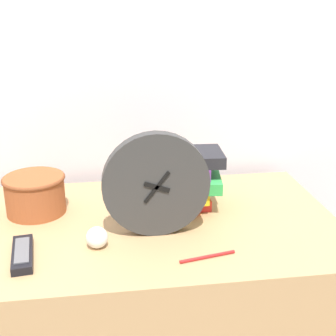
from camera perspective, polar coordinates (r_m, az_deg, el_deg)
wall_back at (r=1.57m, az=-7.12°, el=14.55°), size 6.00×0.04×2.40m
desk at (r=1.52m, az=-5.29°, el=-19.61°), size 1.22×0.64×0.76m
desk_clock at (r=1.19m, az=-1.46°, el=-2.06°), size 0.28×0.04×0.28m
book_stack at (r=1.37m, az=1.28°, el=-1.20°), size 0.25×0.20×0.17m
basket at (r=1.39m, az=-15.90°, el=-2.93°), size 0.18×0.18×0.11m
tv_remote at (r=1.19m, az=-17.32°, el=-9.97°), size 0.07×0.17×0.02m
crumpled_paper_ball at (r=1.19m, az=-8.66°, el=-8.37°), size 0.05×0.05×0.05m
pen at (r=1.14m, az=4.85°, el=-10.72°), size 0.14×0.04×0.01m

